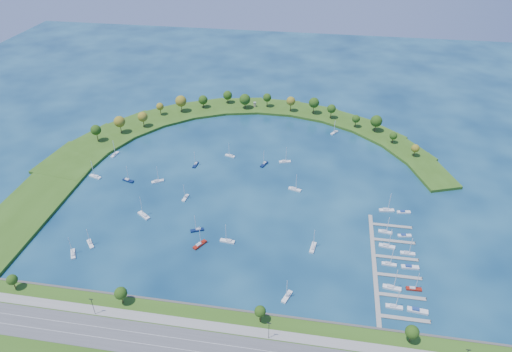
# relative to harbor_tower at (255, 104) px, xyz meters

# --- Properties ---
(ground) EXTENTS (700.00, 700.00, 0.00)m
(ground) POSITION_rel_harbor_tower_xyz_m (13.83, -114.64, -4.10)
(ground) COLOR #072243
(ground) RESTS_ON ground
(south_shoreline) EXTENTS (420.00, 43.10, 11.60)m
(south_shoreline) POSITION_rel_harbor_tower_xyz_m (13.86, -237.52, -3.11)
(south_shoreline) COLOR #315316
(south_shoreline) RESTS_ON ground
(breakwater) EXTENTS (286.74, 247.64, 2.00)m
(breakwater) POSITION_rel_harbor_tower_xyz_m (-32.50, -65.93, -3.12)
(breakwater) COLOR #315316
(breakwater) RESTS_ON ground
(breakwater_trees) EXTENTS (238.97, 90.70, 14.50)m
(breakwater_trees) POSITION_rel_harbor_tower_xyz_m (-5.50, -25.10, 6.58)
(breakwater_trees) COLOR #382314
(breakwater_trees) RESTS_ON breakwater
(harbor_tower) EXTENTS (2.60, 2.60, 4.10)m
(harbor_tower) POSITION_rel_harbor_tower_xyz_m (0.00, 0.00, 0.00)
(harbor_tower) COLOR gray
(harbor_tower) RESTS_ON breakwater
(dock_system) EXTENTS (24.28, 82.00, 1.60)m
(dock_system) POSITION_rel_harbor_tower_xyz_m (99.13, -175.64, -3.75)
(dock_system) COLOR gray
(dock_system) RESTS_ON ground
(moored_boat_0) EXTENTS (9.03, 4.82, 12.78)m
(moored_boat_0) POSITION_rel_harbor_tower_xyz_m (-88.25, -122.72, -3.17)
(moored_boat_0) COLOR white
(moored_boat_0) RESTS_ON ground
(moored_boat_1) EXTENTS (2.86, 7.54, 10.82)m
(moored_boat_1) POSITION_rel_harbor_tower_xyz_m (-21.76, -135.79, -3.23)
(moored_boat_1) COLOR white
(moored_boat_1) RESTS_ON ground
(moored_boat_2) EXTENTS (5.85, 7.84, 11.48)m
(moored_boat_2) POSITION_rel_harbor_tower_xyz_m (-66.39, -193.95, -3.21)
(moored_boat_2) COLOR white
(moored_boat_2) RESTS_ON ground
(moored_boat_3) EXTENTS (9.21, 7.61, 13.85)m
(moored_boat_3) POSITION_rel_harbor_tower_xyz_m (-40.99, -156.90, -3.14)
(moored_boat_3) COLOR white
(moored_boat_3) RESTS_ON ground
(moored_boat_4) EXTENTS (3.61, 8.74, 12.47)m
(moored_boat_4) POSITION_rel_harbor_tower_xyz_m (59.66, -168.53, -3.18)
(moored_boat_4) COLOR white
(moored_boat_4) RESTS_ON ground
(moored_boat_5) EXTENTS (8.49, 4.50, 12.01)m
(moored_boat_5) POSITION_rel_harbor_tower_xyz_m (35.20, -83.30, -3.20)
(moored_boat_5) COLOR white
(moored_boat_5) RESTS_ON ground
(moored_boat_6) EXTENTS (8.57, 4.43, 12.14)m
(moored_boat_6) POSITION_rel_harbor_tower_xyz_m (45.13, -115.78, -3.19)
(moored_boat_6) COLOR white
(moored_boat_6) RESTS_ON ground
(moored_boat_7) EXTENTS (4.99, 8.44, 11.99)m
(moored_boat_7) POSITION_rel_harbor_tower_xyz_m (49.31, -204.57, -3.20)
(moored_boat_7) COLOR white
(moored_boat_7) RESTS_ON ground
(moored_boat_8) EXTENTS (8.37, 4.59, 11.86)m
(moored_boat_8) POSITION_rel_harbor_tower_xyz_m (-64.84, -123.39, -3.20)
(moored_boat_8) COLOR #0A1943
(moored_boat_8) RESTS_ON ground
(moored_boat_9) EXTENTS (6.17, 7.49, 11.25)m
(moored_boat_9) POSITION_rel_harbor_tower_xyz_m (69.12, -34.12, -3.22)
(moored_boat_9) COLOR white
(moored_boat_9) RESTS_ON ground
(moored_boat_10) EXTENTS (7.69, 4.10, 10.89)m
(moored_boat_10) POSITION_rel_harbor_tower_xyz_m (-4.66, -81.76, -3.23)
(moored_boat_10) COLOR white
(moored_boat_10) RESTS_ON ground
(moored_boat_11) EXTENTS (8.12, 6.24, 11.97)m
(moored_boat_11) POSITION_rel_harbor_tower_xyz_m (-45.22, -121.29, -3.20)
(moored_boat_11) COLOR white
(moored_boat_11) RESTS_ON ground
(moored_boat_12) EXTENTS (6.73, 7.41, 11.53)m
(moored_boat_12) POSITION_rel_harbor_tower_xyz_m (-60.97, -185.04, -3.21)
(moored_boat_12) COLOR white
(moored_boat_12) RESTS_ON ground
(moored_boat_13) EXTENTS (2.72, 7.77, 11.21)m
(moored_boat_13) POSITION_rel_harbor_tower_xyz_m (-25.97, -97.32, -3.22)
(moored_boat_13) COLOR #0A1943
(moored_boat_13) RESTS_ON ground
(moored_boat_14) EXTENTS (6.58, 8.64, 12.71)m
(moored_boat_14) POSITION_rel_harbor_tower_xyz_m (-1.57, -176.05, -3.18)
(moored_boat_14) COLOR maroon
(moored_boat_14) RESTS_ON ground
(moored_boat_15) EXTENTS (3.42, 8.19, 11.67)m
(moored_boat_15) POSITION_rel_harbor_tower_xyz_m (-87.46, -93.44, -3.21)
(moored_boat_15) COLOR white
(moored_boat_15) RESTS_ON ground
(moored_boat_16) EXTENTS (7.80, 5.05, 11.17)m
(moored_boat_16) POSITION_rel_harbor_tower_xyz_m (-6.27, -164.43, -3.22)
(moored_boat_16) COLOR #0A1943
(moored_boat_16) RESTS_ON ground
(moored_boat_17) EXTENTS (8.42, 3.09, 12.10)m
(moored_boat_17) POSITION_rel_harbor_tower_xyz_m (12.81, -170.81, -3.20)
(moored_boat_17) COLOR white
(moored_boat_17) RESTS_ON ground
(moored_boat_18) EXTENTS (4.91, 8.24, 11.71)m
(moored_boat_18) POSITION_rel_harbor_tower_xyz_m (21.27, -88.99, -3.21)
(moored_boat_18) COLOR #0A1943
(moored_boat_18) RESTS_ON ground
(docked_boat_0) EXTENTS (8.02, 2.69, 11.61)m
(docked_boat_0) POSITION_rel_harbor_tower_xyz_m (99.35, -202.60, -3.21)
(docked_boat_0) COLOR white
(docked_boat_0) RESTS_ON ground
(docked_boat_1) EXTENTS (9.57, 3.54, 1.91)m
(docked_boat_1) POSITION_rel_harbor_tower_xyz_m (109.79, -203.22, -3.40)
(docked_boat_1) COLOR white
(docked_boat_1) RESTS_ON ground
(docked_boat_2) EXTENTS (9.11, 3.68, 13.01)m
(docked_boat_2) POSITION_rel_harbor_tower_xyz_m (99.34, -190.91, -3.17)
(docked_boat_2) COLOR white
(docked_boat_2) RESTS_ON ground
(docked_boat_3) EXTENTS (7.55, 2.33, 11.00)m
(docked_boat_3) POSITION_rel_harbor_tower_xyz_m (109.86, -189.82, -3.23)
(docked_boat_3) COLOR maroon
(docked_boat_3) RESTS_ON ground
(docked_boat_4) EXTENTS (7.62, 2.64, 11.01)m
(docked_boat_4) POSITION_rel_harbor_tower_xyz_m (99.36, -174.58, -3.23)
(docked_boat_4) COLOR white
(docked_boat_4) RESTS_ON ground
(docked_boat_5) EXTENTS (9.04, 3.01, 1.82)m
(docked_boat_5) POSITION_rel_harbor_tower_xyz_m (109.80, -175.09, -3.44)
(docked_boat_5) COLOR white
(docked_boat_5) RESTS_ON ground
(docked_boat_6) EXTENTS (8.83, 3.54, 12.62)m
(docked_boat_6) POSITION_rel_harbor_tower_xyz_m (99.34, -160.92, -3.18)
(docked_boat_6) COLOR white
(docked_boat_6) RESTS_ON ground
(docked_boat_7) EXTENTS (7.70, 2.21, 11.29)m
(docked_boat_7) POSITION_rel_harbor_tower_xyz_m (109.86, -164.79, -3.22)
(docked_boat_7) COLOR white
(docked_boat_7) RESTS_ON ground
(docked_boat_8) EXTENTS (7.86, 3.19, 11.22)m
(docked_boat_8) POSITION_rel_harbor_tower_xyz_m (99.36, -148.94, -3.22)
(docked_boat_8) COLOR white
(docked_boat_8) RESTS_ON ground
(docked_boat_9) EXTENTS (7.76, 3.33, 1.53)m
(docked_boat_9) POSITION_rel_harbor_tower_xyz_m (109.82, -150.38, -3.54)
(docked_boat_9) COLOR white
(docked_boat_9) RESTS_ON ground
(docked_boat_10) EXTENTS (9.13, 3.75, 13.02)m
(docked_boat_10) POSITION_rel_harbor_tower_xyz_m (101.74, -128.60, -3.17)
(docked_boat_10) COLOR white
(docked_boat_10) RESTS_ON ground
(docked_boat_11) EXTENTS (8.19, 3.51, 1.62)m
(docked_boat_11) POSITION_rel_harbor_tower_xyz_m (111.71, -128.75, -3.51)
(docked_boat_11) COLOR white
(docked_boat_11) RESTS_ON ground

